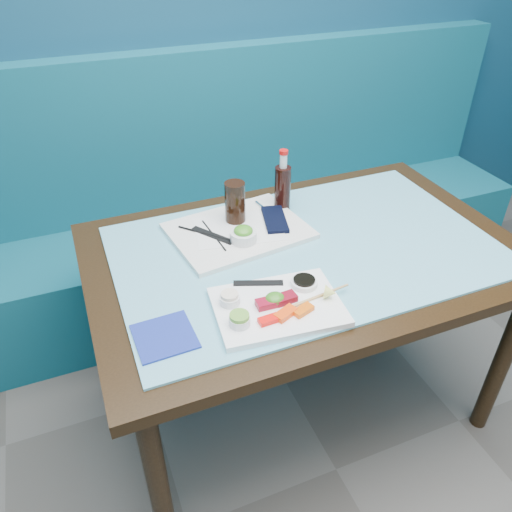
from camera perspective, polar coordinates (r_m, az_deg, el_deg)
name	(u,v)px	position (r m, az deg, el deg)	size (l,w,h in m)	color
booth_bench	(226,223)	(2.49, -3.50, 3.75)	(3.00, 0.56, 1.17)	#0F5363
dining_table	(304,270)	(1.69, 5.55, -1.63)	(1.40, 0.90, 0.75)	black
glass_top	(306,249)	(1.63, 5.72, 0.82)	(1.22, 0.76, 0.01)	#64B1C8
sashimi_plate	(278,307)	(1.38, 2.50, -5.82)	(0.35, 0.25, 0.02)	white
salmon_left	(269,320)	(1.32, 1.50, -7.30)	(0.06, 0.03, 0.01)	#F60F09
salmon_mid	(286,314)	(1.34, 3.39, -6.58)	(0.07, 0.03, 0.02)	#FF430A
salmon_right	(303,310)	(1.35, 5.42, -6.18)	(0.06, 0.03, 0.01)	#EE5809
tuna_left	(267,303)	(1.36, 1.27, -5.42)	(0.06, 0.04, 0.02)	maroon
tuna_right	(285,298)	(1.38, 3.38, -4.85)	(0.06, 0.04, 0.02)	maroon
seaweed_garnish	(275,298)	(1.37, 2.16, -4.87)	(0.05, 0.05, 0.03)	#33751B
ramekin_wasabi	(240,321)	(1.31, -1.90, -7.42)	(0.06, 0.06, 0.02)	white
wasabi_fill	(239,316)	(1.30, -1.91, -6.87)	(0.05, 0.05, 0.01)	#64A234
ramekin_ginger	(230,300)	(1.37, -3.02, -5.00)	(0.06, 0.06, 0.02)	white
ginger_fill	(230,295)	(1.36, -3.04, -4.46)	(0.05, 0.05, 0.01)	beige
soy_dish	(304,283)	(1.44, 5.52, -3.06)	(0.08, 0.08, 0.02)	white
soy_fill	(304,280)	(1.44, 5.54, -2.73)	(0.06, 0.06, 0.01)	black
lemon_wedge	(330,292)	(1.40, 8.48, -4.15)	(0.04, 0.04, 0.03)	#FCFF78
chopstick_sleeve	(258,283)	(1.44, 0.26, -3.10)	(0.14, 0.02, 0.00)	black
wooden_chopstick_a	(316,297)	(1.40, 6.88, -4.66)	(0.01, 0.01, 0.21)	tan
wooden_chopstick_b	(319,296)	(1.41, 7.24, -4.57)	(0.01, 0.01, 0.20)	tan
serving_tray	(238,231)	(1.70, -2.02, 2.89)	(0.44, 0.33, 0.02)	white
paper_placemat	(238,229)	(1.69, -2.03, 3.15)	(0.29, 0.21, 0.00)	white
seaweed_bowl	(243,236)	(1.62, -1.45, 2.28)	(0.09, 0.09, 0.03)	silver
seaweed_salad	(243,231)	(1.61, -1.46, 2.91)	(0.06, 0.06, 0.03)	#3D8A20
cola_glass	(235,202)	(1.70, -2.41, 6.17)	(0.07, 0.07, 0.14)	black
navy_pouch	(275,219)	(1.73, 2.17, 4.20)	(0.07, 0.17, 0.01)	black
fork	(262,206)	(1.81, 0.65, 5.70)	(0.01, 0.01, 0.08)	white
black_chopstick_a	(211,235)	(1.66, -5.13, 2.36)	(0.01, 0.01, 0.26)	black
black_chopstick_b	(214,235)	(1.66, -4.86, 2.40)	(0.01, 0.01, 0.20)	black
tray_sleeve	(213,235)	(1.66, -4.99, 2.36)	(0.03, 0.17, 0.00)	black
cola_bottle_body	(282,189)	(1.80, 3.04, 7.70)	(0.06, 0.06, 0.17)	black
cola_bottle_neck	(283,161)	(1.76, 3.15, 10.82)	(0.03, 0.03, 0.05)	silver
cola_bottle_cap	(284,152)	(1.74, 3.19, 11.78)	(0.03, 0.03, 0.01)	red
blue_napkin	(165,336)	(1.33, -10.41, -9.02)	(0.15, 0.15, 0.01)	navy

